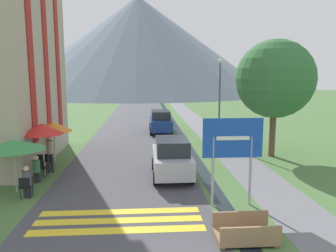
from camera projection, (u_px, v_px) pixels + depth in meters
name	position (u px, v px, depth m)	size (l,w,h in m)	color
ground_plane	(165.00, 133.00, 26.81)	(160.00, 160.00, 0.00)	#476B38
road	(137.00, 118.00, 36.49)	(6.40, 60.00, 0.01)	#424247
footpath	(191.00, 118.00, 36.92)	(2.20, 60.00, 0.01)	slate
drainage_channel	(170.00, 118.00, 36.75)	(0.60, 60.00, 0.00)	black
crosswalk_marking	(119.00, 221.00, 10.66)	(5.44, 1.84, 0.01)	yellow
mountain_distant	(138.00, 45.00, 88.91)	(71.63, 71.63, 25.73)	slate
road_sign	(233.00, 146.00, 11.63)	(2.16, 0.11, 3.20)	#9E9EA3
footbridge	(245.00, 233.00, 9.37)	(1.70, 1.10, 0.65)	#846647
parked_car_near	(172.00, 158.00, 15.23)	(1.80, 3.84, 1.82)	#B2B2B7
parked_car_far	(161.00, 121.00, 27.32)	(1.85, 4.60, 1.82)	navy
cafe_chair_far_left	(48.00, 160.00, 16.29)	(0.40, 0.40, 0.85)	black
cafe_chair_nearest	(25.00, 186.00, 12.51)	(0.40, 0.40, 0.85)	black
cafe_chair_far_right	(41.00, 161.00, 16.20)	(0.40, 0.40, 0.85)	black
cafe_chair_middle	(41.00, 167.00, 15.07)	(0.40, 0.40, 0.85)	black
cafe_umbrella_front_green	(13.00, 145.00, 13.01)	(2.45, 2.45, 2.17)	#B7B2A8
cafe_umbrella_middle_red	(42.00, 129.00, 15.16)	(1.95, 1.95, 2.49)	#B7B2A8
cafe_umbrella_rear_orange	(54.00, 127.00, 17.61)	(1.95, 1.95, 2.22)	#B7B2A8
person_seated_near	(27.00, 180.00, 12.59)	(0.32, 0.32, 1.27)	#282833
person_seated_far	(36.00, 168.00, 14.42)	(0.32, 0.32, 1.21)	#282833
person_standing_terrace	(50.00, 152.00, 15.81)	(0.32, 0.32, 1.80)	#282833
streetlamp	(220.00, 95.00, 21.86)	(0.28, 0.28, 5.77)	#515156
tree_by_path	(275.00, 79.00, 18.59)	(4.47, 4.47, 6.74)	brown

